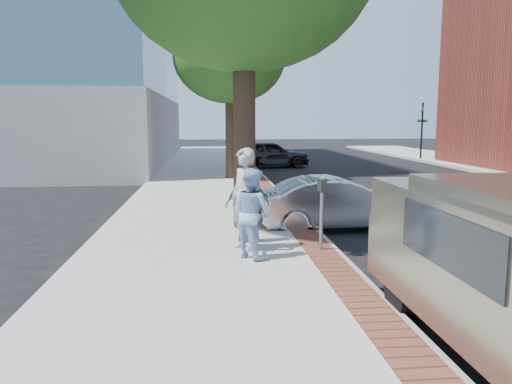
{
  "coord_description": "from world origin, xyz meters",
  "views": [
    {
      "loc": [
        -1.43,
        -9.73,
        2.67
      ],
      "look_at": [
        -0.47,
        0.37,
        1.2
      ],
      "focal_mm": 35.0,
      "sensor_mm": 36.0,
      "label": 1
    }
  ],
  "objects": [
    {
      "name": "signal_near",
      "position": [
        0.9,
        22.0,
        2.25
      ],
      "size": [
        0.7,
        0.15,
        3.8
      ],
      "color": "black",
      "rests_on": "ground"
    },
    {
      "name": "person_gray",
      "position": [
        -0.75,
        -0.22,
        1.15
      ],
      "size": [
        0.78,
        0.87,
        1.99
      ],
      "primitive_type": "imported",
      "rotation": [
        0.0,
        0.0,
        -1.03
      ],
      "color": "#A3A3A7",
      "rests_on": "sidewalk"
    },
    {
      "name": "tree_far",
      "position": [
        -0.5,
        12.0,
        5.3
      ],
      "size": [
        4.8,
        4.8,
        7.14
      ],
      "color": "black",
      "rests_on": "sidewalk"
    },
    {
      "name": "parking_meter",
      "position": [
        0.73,
        -0.39,
        1.21
      ],
      "size": [
        0.12,
        0.32,
        1.47
      ],
      "color": "gray",
      "rests_on": "sidewalk"
    },
    {
      "name": "office_base",
      "position": [
        -13.0,
        22.0,
        2.0
      ],
      "size": [
        18.2,
        22.2,
        4.0
      ],
      "primitive_type": "cube",
      "color": "gray",
      "rests_on": "ground"
    },
    {
      "name": "person_green",
      "position": [
        -0.65,
        0.39,
        0.93
      ],
      "size": [
        0.92,
        0.4,
        1.56
      ],
      "primitive_type": "imported",
      "rotation": [
        0.0,
        0.0,
        3.16
      ],
      "color": "#3B8240",
      "rests_on": "sidewalk"
    },
    {
      "name": "ground",
      "position": [
        0.0,
        0.0,
        0.0
      ],
      "size": [
        120.0,
        120.0,
        0.0
      ],
      "primitive_type": "plane",
      "color": "black",
      "rests_on": "ground"
    },
    {
      "name": "person_officer",
      "position": [
        -0.66,
        -0.78,
        0.98
      ],
      "size": [
        0.98,
        1.02,
        1.66
      ],
      "primitive_type": "imported",
      "rotation": [
        0.0,
        0.0,
        2.21
      ],
      "color": "#8DB4DA",
      "rests_on": "sidewalk"
    },
    {
      "name": "signal_far",
      "position": [
        12.5,
        22.0,
        2.25
      ],
      "size": [
        0.7,
        0.15,
        3.8
      ],
      "color": "black",
      "rests_on": "ground"
    },
    {
      "name": "sedan_silver",
      "position": [
        1.69,
        2.05,
        0.65
      ],
      "size": [
        4.0,
        1.59,
        1.29
      ],
      "primitive_type": "imported",
      "rotation": [
        0.0,
        0.0,
        1.63
      ],
      "color": "silver",
      "rests_on": "ground"
    },
    {
      "name": "sidewalk",
      "position": [
        -1.5,
        8.0,
        0.07
      ],
      "size": [
        5.0,
        60.0,
        0.15
      ],
      "primitive_type": "cube",
      "color": "#9E9991",
      "rests_on": "ground"
    },
    {
      "name": "bg_car",
      "position": [
        1.96,
        18.21,
        0.77
      ],
      "size": [
        4.69,
        2.35,
        1.53
      ],
      "primitive_type": "imported",
      "rotation": [
        0.0,
        0.0,
        1.69
      ],
      "color": "black",
      "rests_on": "ground"
    },
    {
      "name": "curb",
      "position": [
        1.05,
        8.0,
        0.07
      ],
      "size": [
        0.1,
        60.0,
        0.15
      ],
      "primitive_type": "cube",
      "color": "gray",
      "rests_on": "ground"
    },
    {
      "name": "brick_strip",
      "position": [
        0.7,
        8.0,
        0.15
      ],
      "size": [
        0.6,
        60.0,
        0.01
      ],
      "primitive_type": "cube",
      "color": "brown",
      "rests_on": "sidewalk"
    }
  ]
}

